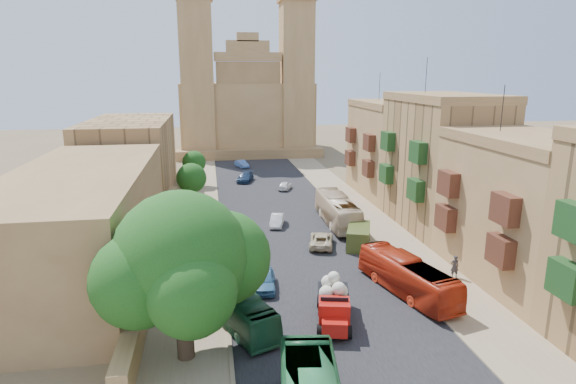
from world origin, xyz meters
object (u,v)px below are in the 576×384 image
object	(u,v)px
street_tree_a	(182,256)
red_truck	(334,302)
street_tree_c	(191,178)
bus_cream_east	(337,210)
bus_red_east	(407,276)
car_white_b	(285,186)
ficus_tree	(183,262)
street_tree_d	(194,163)
church	(246,106)
pedestrian_a	(455,267)
bus_green_north	(235,306)
car_cream	(321,240)
car_white_a	(277,220)
car_dkblue	(245,177)
car_blue_b	(242,164)
olive_pickup	(359,237)
pedestrian_c	(406,264)
street_tree_b	(188,207)

from	to	relation	value
street_tree_a	red_truck	size ratio (longest dim) A/B	0.81
street_tree_c	bus_cream_east	xyz separation A→B (m)	(15.53, -9.01, -2.14)
red_truck	bus_red_east	bearing A→B (deg)	26.40
car_white_b	bus_red_east	bearing A→B (deg)	120.31
ficus_tree	street_tree_d	size ratio (longest dim) A/B	1.90
church	pedestrian_a	distance (m)	68.23
bus_green_north	car_cream	xyz separation A→B (m)	(8.75, 13.12, -0.58)
bus_cream_east	street_tree_c	bearing A→B (deg)	-29.37
bus_red_east	car_white_a	world-z (taller)	bus_red_east
bus_green_north	car_dkblue	bearing A→B (deg)	62.70
bus_cream_east	car_white_b	world-z (taller)	bus_cream_east
bus_green_north	car_blue_b	xyz separation A→B (m)	(4.18, 53.84, -0.59)
bus_green_north	bus_cream_east	xyz separation A→B (m)	(12.03, 19.59, 0.32)
car_white_b	car_blue_b	distance (m)	18.26
car_white_a	car_dkblue	distance (m)	22.43
red_truck	olive_pickup	bearing A→B (deg)	66.22
pedestrian_c	street_tree_d	bearing A→B (deg)	-166.30
pedestrian_a	red_truck	bearing A→B (deg)	30.99
bus_green_north	car_white_b	distance (m)	37.32
pedestrian_c	car_cream	bearing A→B (deg)	-157.63
street_tree_b	car_dkblue	bearing A→B (deg)	73.98
pedestrian_c	car_white_b	bearing A→B (deg)	176.41
street_tree_b	church	bearing A→B (deg)	79.62
church	car_white_a	bearing A→B (deg)	-91.06
bus_cream_east	pedestrian_c	world-z (taller)	bus_cream_east
car_white_b	street_tree_b	bearing A→B (deg)	81.68
street_tree_c	car_white_b	size ratio (longest dim) A/B	1.63
bus_green_north	pedestrian_c	size ratio (longest dim) A/B	5.38
car_white_a	car_blue_b	world-z (taller)	car_blue_b
street_tree_a	bus_red_east	world-z (taller)	street_tree_a
pedestrian_c	olive_pickup	bearing A→B (deg)	-178.28
church	street_tree_a	xyz separation A→B (m)	(-10.00, -66.61, -6.48)
red_truck	pedestrian_a	distance (m)	12.39
street_tree_c	bus_green_north	size ratio (longest dim) A/B	0.63
street_tree_d	red_truck	bearing A→B (deg)	-76.71
street_tree_d	church	bearing A→B (deg)	71.91
bus_green_north	street_tree_a	bearing A→B (deg)	105.24
ficus_tree	car_white_b	world-z (taller)	ficus_tree
street_tree_b	car_white_b	size ratio (longest dim) A/B	1.50
red_truck	car_white_a	xyz separation A→B (m)	(-0.73, 20.83, -0.77)
bus_cream_east	car_dkblue	distance (m)	24.20
bus_red_east	car_blue_b	xyz separation A→B (m)	(-8.47, 51.51, -0.73)
car_cream	street_tree_d	bearing A→B (deg)	-51.02
street_tree_b	ficus_tree	bearing A→B (deg)	-88.32
church	olive_pickup	size ratio (longest dim) A/B	7.27
church	street_tree_a	size ratio (longest dim) A/B	7.98
bus_cream_east	bus_green_north	bearing A→B (deg)	59.20
street_tree_b	olive_pickup	world-z (taller)	street_tree_b
ficus_tree	street_tree_a	size ratio (longest dim) A/B	2.14
red_truck	bus_green_north	world-z (taller)	red_truck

